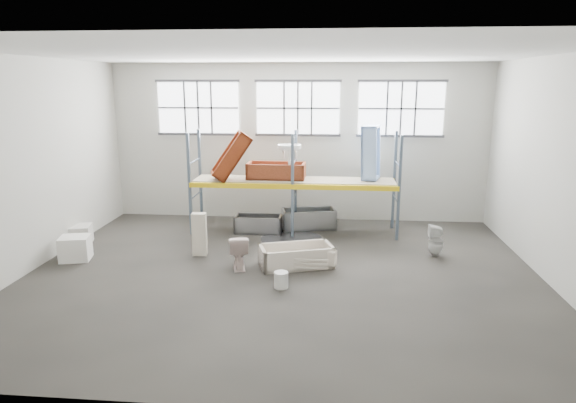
# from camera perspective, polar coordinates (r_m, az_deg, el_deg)

# --- Properties ---
(floor) EXTENTS (12.00, 10.00, 0.10)m
(floor) POSITION_cam_1_polar(r_m,az_deg,el_deg) (11.90, -0.66, -8.50)
(floor) COLOR #413D37
(floor) RESTS_ON ground
(ceiling) EXTENTS (12.00, 10.00, 0.10)m
(ceiling) POSITION_cam_1_polar(r_m,az_deg,el_deg) (11.05, -0.74, 16.84)
(ceiling) COLOR silver
(ceiling) RESTS_ON ground
(wall_back) EXTENTS (12.00, 0.10, 5.00)m
(wall_back) POSITION_cam_1_polar(r_m,az_deg,el_deg) (16.17, 1.15, 6.73)
(wall_back) COLOR #B3B2A6
(wall_back) RESTS_ON ground
(wall_front) EXTENTS (12.00, 0.10, 5.00)m
(wall_front) POSITION_cam_1_polar(r_m,az_deg,el_deg) (6.32, -5.39, -4.13)
(wall_front) COLOR #A8A79B
(wall_front) RESTS_ON ground
(wall_left) EXTENTS (0.10, 10.00, 5.00)m
(wall_left) POSITION_cam_1_polar(r_m,az_deg,el_deg) (13.25, -27.77, 3.67)
(wall_left) COLOR #B4B3A7
(wall_left) RESTS_ON ground
(wall_right) EXTENTS (0.10, 10.00, 5.00)m
(wall_right) POSITION_cam_1_polar(r_m,az_deg,el_deg) (12.17, 28.97, 2.79)
(wall_right) COLOR beige
(wall_right) RESTS_ON ground
(window_left) EXTENTS (2.60, 0.04, 1.60)m
(window_left) POSITION_cam_1_polar(r_m,az_deg,el_deg) (16.51, -10.20, 10.50)
(window_left) COLOR white
(window_left) RESTS_ON wall_back
(window_mid) EXTENTS (2.60, 0.04, 1.60)m
(window_mid) POSITION_cam_1_polar(r_m,az_deg,el_deg) (15.97, 1.14, 10.61)
(window_mid) COLOR white
(window_mid) RESTS_ON wall_back
(window_right) EXTENTS (2.60, 0.04, 1.60)m
(window_right) POSITION_cam_1_polar(r_m,az_deg,el_deg) (16.06, 12.79, 10.30)
(window_right) COLOR white
(window_right) RESTS_ON wall_back
(rack_upright_la) EXTENTS (0.08, 0.08, 3.00)m
(rack_upright_la) POSITION_cam_1_polar(r_m,az_deg,el_deg) (14.76, -11.18, 1.89)
(rack_upright_la) COLOR slate
(rack_upright_la) RESTS_ON floor
(rack_upright_lb) EXTENTS (0.08, 0.08, 3.00)m
(rack_upright_lb) POSITION_cam_1_polar(r_m,az_deg,el_deg) (15.90, -9.98, 2.76)
(rack_upright_lb) COLOR slate
(rack_upright_lb) RESTS_ON floor
(rack_upright_ma) EXTENTS (0.08, 0.08, 3.00)m
(rack_upright_ma) POSITION_cam_1_polar(r_m,az_deg,el_deg) (14.22, 0.51, 1.71)
(rack_upright_ma) COLOR slate
(rack_upright_ma) RESTS_ON floor
(rack_upright_mb) EXTENTS (0.08, 0.08, 3.00)m
(rack_upright_mb) POSITION_cam_1_polar(r_m,az_deg,el_deg) (15.39, 0.88, 2.62)
(rack_upright_mb) COLOR slate
(rack_upright_mb) RESTS_ON floor
(rack_upright_ra) EXTENTS (0.08, 0.08, 3.00)m
(rack_upright_ra) POSITION_cam_1_polar(r_m,az_deg,el_deg) (14.30, 12.59, 1.44)
(rack_upright_ra) COLOR slate
(rack_upright_ra) RESTS_ON floor
(rack_upright_rb) EXTENTS (0.08, 0.08, 3.00)m
(rack_upright_rb) POSITION_cam_1_polar(r_m,az_deg,el_deg) (15.46, 12.04, 2.37)
(rack_upright_rb) COLOR slate
(rack_upright_rb) RESTS_ON floor
(rack_beam_front) EXTENTS (6.00, 0.10, 0.14)m
(rack_beam_front) POSITION_cam_1_polar(r_m,az_deg,el_deg) (14.22, 0.51, 1.71)
(rack_beam_front) COLOR yellow
(rack_beam_front) RESTS_ON floor
(rack_beam_back) EXTENTS (6.00, 0.10, 0.14)m
(rack_beam_back) POSITION_cam_1_polar(r_m,az_deg,el_deg) (15.39, 0.88, 2.62)
(rack_beam_back) COLOR yellow
(rack_beam_back) RESTS_ON floor
(shelf_deck) EXTENTS (5.90, 1.10, 0.03)m
(shelf_deck) POSITION_cam_1_polar(r_m,az_deg,el_deg) (14.79, 0.70, 2.48)
(shelf_deck) COLOR gray
(shelf_deck) RESTS_ON floor
(wet_patch) EXTENTS (1.80, 1.80, 0.00)m
(wet_patch) POSITION_cam_1_polar(r_m,az_deg,el_deg) (14.41, 0.43, -4.30)
(wet_patch) COLOR black
(wet_patch) RESTS_ON floor
(bathtub_beige) EXTENTS (1.93, 1.32, 0.52)m
(bathtub_beige) POSITION_cam_1_polar(r_m,az_deg,el_deg) (12.29, 0.95, -6.23)
(bathtub_beige) COLOR beige
(bathtub_beige) RESTS_ON floor
(cistern_spare) EXTENTS (0.41, 0.30, 0.36)m
(cistern_spare) POSITION_cam_1_polar(r_m,az_deg,el_deg) (12.15, 4.65, -6.40)
(cistern_spare) COLOR beige
(cistern_spare) RESTS_ON bathtub_beige
(sink_in_tub) EXTENTS (0.43, 0.43, 0.14)m
(sink_in_tub) POSITION_cam_1_polar(r_m,az_deg,el_deg) (12.25, 2.60, -6.80)
(sink_in_tub) COLOR beige
(sink_in_tub) RESTS_ON bathtub_beige
(toilet_beige) EXTENTS (0.64, 0.90, 0.84)m
(toilet_beige) POSITION_cam_1_polar(r_m,az_deg,el_deg) (12.20, -5.67, -5.66)
(toilet_beige) COLOR beige
(toilet_beige) RESTS_ON floor
(cistern_tall) EXTENTS (0.38, 0.26, 1.12)m
(cistern_tall) POSITION_cam_1_polar(r_m,az_deg,el_deg) (13.16, -10.07, -3.70)
(cistern_tall) COLOR beige
(cistern_tall) RESTS_ON floor
(toilet_white) EXTENTS (0.39, 0.38, 0.83)m
(toilet_white) POSITION_cam_1_polar(r_m,az_deg,el_deg) (13.47, 16.55, -4.31)
(toilet_white) COLOR silver
(toilet_white) RESTS_ON floor
(steel_tub_left) EXTENTS (1.39, 0.66, 0.51)m
(steel_tub_left) POSITION_cam_1_polar(r_m,az_deg,el_deg) (15.03, -3.40, -2.55)
(steel_tub_left) COLOR #9C9EA3
(steel_tub_left) RESTS_ON floor
(steel_tub_right) EXTENTS (1.75, 1.09, 0.59)m
(steel_tub_right) POSITION_cam_1_polar(r_m,az_deg,el_deg) (15.42, 2.38, -1.96)
(steel_tub_right) COLOR #A7ABAE
(steel_tub_right) RESTS_ON floor
(rust_tub_flat) EXTENTS (1.73, 0.84, 0.48)m
(rust_tub_flat) POSITION_cam_1_polar(r_m,az_deg,el_deg) (14.92, -1.35, 3.52)
(rust_tub_flat) COLOR brown
(rust_tub_flat) RESTS_ON shelf_deck
(rust_tub_tilted) EXTENTS (1.37, 1.03, 1.49)m
(rust_tub_tilted) POSITION_cam_1_polar(r_m,az_deg,el_deg) (14.73, -6.49, 5.18)
(rust_tub_tilted) COLOR maroon
(rust_tub_tilted) RESTS_ON shelf_deck
(sink_on_shelf) EXTENTS (0.69, 0.53, 0.61)m
(sink_on_shelf) POSITION_cam_1_polar(r_m,az_deg,el_deg) (14.49, 0.16, 4.32)
(sink_on_shelf) COLOR white
(sink_on_shelf) RESTS_ON rust_tub_flat
(blue_tub_upright) EXTENTS (0.66, 0.83, 1.59)m
(blue_tub_upright) POSITION_cam_1_polar(r_m,az_deg,el_deg) (14.85, 9.43, 5.53)
(blue_tub_upright) COLOR #98BEF7
(blue_tub_upright) RESTS_ON shelf_deck
(bucket) EXTENTS (0.39, 0.39, 0.36)m
(bucket) POSITION_cam_1_polar(r_m,az_deg,el_deg) (11.07, -0.79, -8.94)
(bucket) COLOR silver
(bucket) RESTS_ON floor
(carton_near) EXTENTS (0.83, 0.76, 0.61)m
(carton_near) POSITION_cam_1_polar(r_m,az_deg,el_deg) (13.80, -23.13, -4.92)
(carton_near) COLOR white
(carton_near) RESTS_ON floor
(carton_far) EXTENTS (0.76, 0.76, 0.52)m
(carton_far) POSITION_cam_1_polar(r_m,az_deg,el_deg) (15.12, -22.71, -3.50)
(carton_far) COLOR silver
(carton_far) RESTS_ON floor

